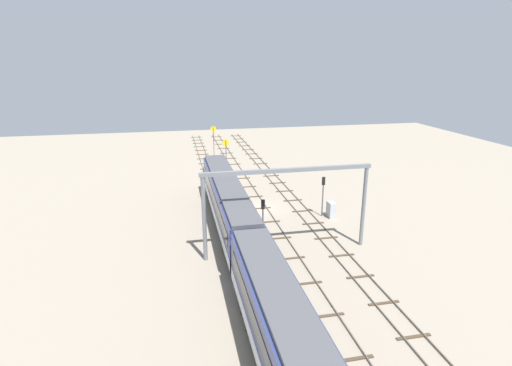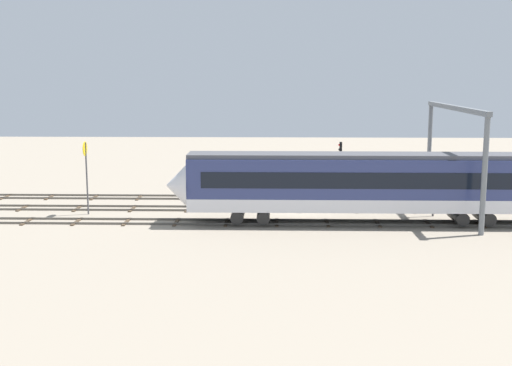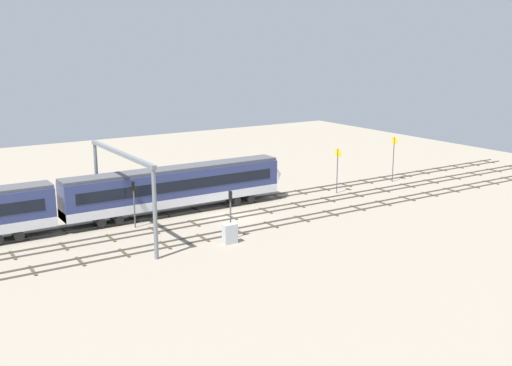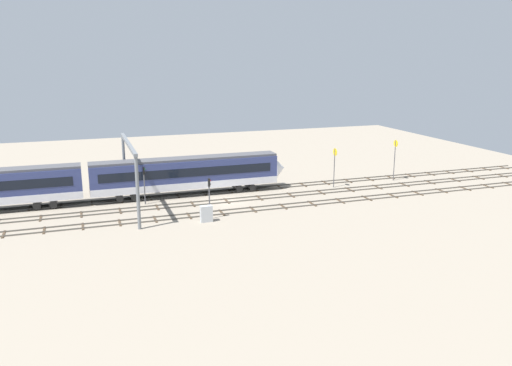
{
  "view_description": "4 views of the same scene",
  "coord_description": "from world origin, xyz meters",
  "views": [
    {
      "loc": [
        -44.05,
        9.79,
        17.08
      ],
      "look_at": [
        3.48,
        -0.14,
        2.14
      ],
      "focal_mm": 28.27,
      "sensor_mm": 36.0,
      "label": 1
    },
    {
      "loc": [
        2.09,
        49.08,
        10.4
      ],
      "look_at": [
        3.27,
        2.65,
        2.54
      ],
      "focal_mm": 45.55,
      "sensor_mm": 36.0,
      "label": 2
    },
    {
      "loc": [
        -30.37,
        -52.05,
        17.72
      ],
      "look_at": [
        3.68,
        0.99,
        2.99
      ],
      "focal_mm": 42.34,
      "sensor_mm": 36.0,
      "label": 3
    },
    {
      "loc": [
        -16.82,
        -59.84,
        17.59
      ],
      "look_at": [
        4.1,
        0.7,
        1.85
      ],
      "focal_mm": 36.32,
      "sensor_mm": 36.0,
      "label": 4
    }
  ],
  "objects": [
    {
      "name": "track_near_foreground",
      "position": [
        -0.0,
        -4.57,
        0.07
      ],
      "size": [
        99.2,
        2.4,
        0.16
      ],
      "color": "#59544C",
      "rests_on": "ground"
    },
    {
      "name": "signal_light_trackside_departure",
      "position": [
        -3.74,
        -6.29,
        3.02
      ],
      "size": [
        0.31,
        0.32,
        4.62
      ],
      "color": "#4C4C51",
      "rests_on": "ground"
    },
    {
      "name": "ground_plane",
      "position": [
        0.0,
        0.0,
        0.0
      ],
      "size": [
        115.2,
        115.2,
        0.0
      ],
      "primitive_type": "plane",
      "color": "gray"
    },
    {
      "name": "relay_cabinet",
      "position": [
        -4.34,
        -7.14,
        0.9
      ],
      "size": [
        1.31,
        0.72,
        1.8
      ],
      "color": "#B2B7BC",
      "rests_on": "ground"
    },
    {
      "name": "track_with_train",
      "position": [
        0.0,
        4.57,
        0.07
      ],
      "size": [
        99.2,
        2.4,
        0.16
      ],
      "color": "#59544C",
      "rests_on": "ground"
    },
    {
      "name": "train",
      "position": [
        -15.87,
        4.57,
        2.66
      ],
      "size": [
        50.4,
        3.24,
        4.8
      ],
      "color": "navy",
      "rests_on": "ground"
    },
    {
      "name": "speed_sign_near_foreground",
      "position": [
        25.97,
        2.78,
        3.88
      ],
      "size": [
        0.14,
        1.0,
        5.93
      ],
      "color": "#4C4C51",
      "rests_on": "ground"
    },
    {
      "name": "track_second_near",
      "position": [
        0.0,
        0.0,
        0.07
      ],
      "size": [
        99.2,
        2.4,
        0.16
      ],
      "color": "#59544C",
      "rests_on": "ground"
    },
    {
      "name": "signal_light_trackside_approach",
      "position": [
        -9.76,
        1.96,
        3.03
      ],
      "size": [
        0.31,
        0.32,
        4.63
      ],
      "color": "#4C4C51",
      "rests_on": "ground"
    },
    {
      "name": "speed_sign_mid_trackside",
      "position": [
        15.87,
        1.96,
        3.64
      ],
      "size": [
        0.14,
        1.06,
        5.46
      ],
      "color": "#4C4C51",
      "rests_on": "ground"
    },
    {
      "name": "overhead_gantry",
      "position": [
        -11.54,
        0.14,
        5.93
      ],
      "size": [
        0.4,
        15.46,
        8.03
      ],
      "color": "slate",
      "rests_on": "ground"
    }
  ]
}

